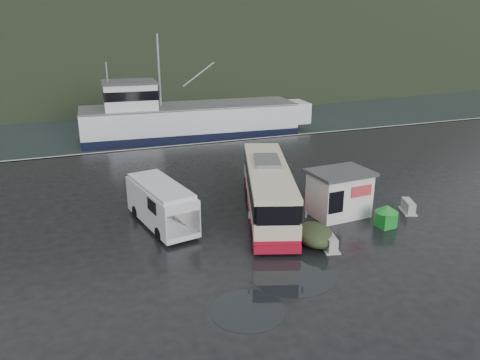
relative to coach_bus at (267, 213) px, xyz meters
name	(u,v)px	position (x,y,z in m)	size (l,w,h in m)	color
ground	(255,237)	(-1.94, -2.73, 0.00)	(160.00, 160.00, 0.00)	black
harbor_water	(95,65)	(-1.94, 107.27, 0.00)	(300.00, 180.00, 0.02)	black
quay_edge	(171,146)	(-1.94, 17.27, 0.00)	(160.00, 0.60, 1.50)	#999993
headland	(94,42)	(8.06, 247.27, 0.00)	(780.00, 540.00, 570.00)	black
coach_bus	(267,213)	(0.00, 0.00, 0.00)	(2.79, 10.96, 3.09)	beige
white_van	(162,225)	(-6.16, 0.50, 0.00)	(2.02, 5.86, 2.45)	silver
waste_bin_left	(272,238)	(-1.17, -3.19, 0.00)	(1.08, 1.08, 1.51)	#178126
waste_bin_right	(385,227)	(5.28, -4.07, 0.00)	(0.92, 0.92, 1.28)	#178126
dome_tent	(315,244)	(0.62, -4.52, 0.00)	(1.82, 2.55, 1.00)	#2C351F
ticket_kiosk	(338,215)	(3.75, -1.65, 0.00)	(3.43, 2.60, 2.68)	silver
jersey_barrier_a	(329,248)	(1.04, -5.24, 0.00)	(0.73, 1.46, 0.73)	#999993
jersey_barrier_b	(407,212)	(7.86, -2.78, 0.00)	(0.71, 1.43, 0.71)	#999993
fishing_trawler	(191,123)	(2.37, 26.42, 0.00)	(27.54, 6.03, 11.02)	silver
puddles	(299,253)	(-0.57, -5.14, 0.00)	(13.51, 13.16, 0.01)	black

